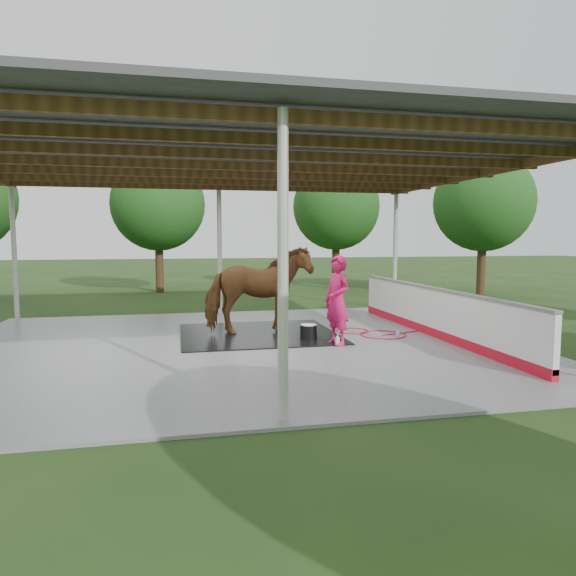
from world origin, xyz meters
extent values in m
plane|color=#1E3814|center=(0.00, 0.00, 0.00)|extent=(100.00, 100.00, 0.00)
cube|color=slate|center=(0.00, 0.00, 0.03)|extent=(12.00, 10.00, 0.05)
cylinder|color=beige|center=(0.00, -4.70, 1.98)|extent=(0.14, 0.14, 3.85)
cylinder|color=beige|center=(-5.70, 4.70, 1.98)|extent=(0.14, 0.14, 3.85)
cylinder|color=beige|center=(0.00, 4.70, 1.98)|extent=(0.14, 0.14, 3.85)
cylinder|color=beige|center=(5.70, 4.70, 1.98)|extent=(0.14, 0.14, 3.85)
cube|color=brown|center=(0.00, -4.50, 3.85)|extent=(12.00, 0.10, 0.18)
cube|color=brown|center=(0.00, -3.00, 3.85)|extent=(12.00, 0.10, 0.18)
cube|color=brown|center=(0.00, -1.50, 3.85)|extent=(12.00, 0.10, 0.18)
cube|color=brown|center=(0.00, 0.00, 3.85)|extent=(12.00, 0.10, 0.18)
cube|color=brown|center=(0.00, 1.50, 3.85)|extent=(12.00, 0.10, 0.18)
cube|color=brown|center=(0.00, 3.00, 3.85)|extent=(12.00, 0.10, 0.18)
cube|color=brown|center=(0.00, 4.50, 3.85)|extent=(12.00, 0.10, 0.18)
cube|color=brown|center=(5.70, 0.00, 3.85)|extent=(0.12, 10.00, 0.18)
cube|color=#38383A|center=(0.00, 0.00, 4.05)|extent=(12.60, 10.60, 0.10)
cube|color=red|center=(4.59, 0.00, 0.15)|extent=(0.14, 8.00, 0.20)
cube|color=white|center=(4.60, 0.00, 0.65)|extent=(0.12, 8.00, 1.00)
cube|color=slate|center=(4.60, 0.00, 1.17)|extent=(0.16, 8.00, 0.06)
cylinder|color=#382314|center=(-2.00, 12.00, 1.10)|extent=(0.36, 0.36, 2.20)
sphere|color=#194714|center=(-2.00, 12.00, 3.80)|extent=(4.00, 4.00, 4.00)
cylinder|color=#382314|center=(6.00, 12.00, 1.10)|extent=(0.36, 0.36, 2.20)
sphere|color=#194714|center=(6.00, 12.00, 3.80)|extent=(4.00, 4.00, 4.00)
cylinder|color=#382314|center=(11.00, 8.00, 1.10)|extent=(0.36, 0.36, 2.20)
sphere|color=#194714|center=(11.00, 8.00, 3.80)|extent=(4.00, 4.00, 4.00)
cube|color=black|center=(0.60, 1.09, 0.06)|extent=(3.66, 3.43, 0.03)
imported|color=brown|center=(0.60, 1.09, 1.12)|extent=(2.58, 1.39, 2.08)
imported|color=#D11658|center=(2.06, -0.50, 1.01)|extent=(0.68, 0.82, 1.93)
cylinder|color=black|center=(1.60, 0.14, 0.22)|extent=(0.39, 0.39, 0.34)
cylinder|color=white|center=(1.60, 0.14, 0.39)|extent=(0.36, 0.36, 0.03)
imported|color=silver|center=(2.04, -0.62, 0.18)|extent=(0.14, 0.14, 0.27)
imported|color=#338CD8|center=(3.76, 0.13, 0.14)|extent=(0.11, 0.11, 0.18)
torus|color=red|center=(3.47, 0.34, 0.06)|extent=(1.09, 1.09, 0.02)
torus|color=red|center=(2.93, 0.97, 0.06)|extent=(0.81, 0.81, 0.02)
cylinder|color=red|center=(4.03, 0.45, 0.06)|extent=(1.21, 0.41, 0.02)
camera|label=1|loc=(-1.29, -10.91, 2.34)|focal=32.00mm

